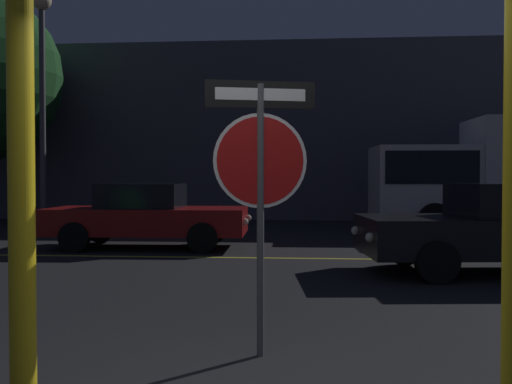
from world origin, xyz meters
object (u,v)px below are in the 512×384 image
object	(u,v)px
street_lamp	(42,61)
yellow_pole_left	(21,130)
passing_car_3	(510,228)
passing_car_2	(147,216)
delivery_truck	(504,173)
stop_sign	(260,161)

from	to	relation	value
street_lamp	yellow_pole_left	bearing A→B (deg)	-65.56
passing_car_3	street_lamp	distance (m)	12.63
yellow_pole_left	passing_car_2	bearing A→B (deg)	100.04
delivery_truck	street_lamp	distance (m)	12.87
yellow_pole_left	delivery_truck	world-z (taller)	yellow_pole_left
yellow_pole_left	street_lamp	distance (m)	13.15
delivery_truck	passing_car_3	bearing A→B (deg)	160.31
delivery_truck	yellow_pole_left	bearing A→B (deg)	148.09
passing_car_3	street_lamp	size ratio (longest dim) A/B	0.71
passing_car_2	delivery_truck	size ratio (longest dim) A/B	0.62
stop_sign	yellow_pole_left	size ratio (longest dim) A/B	0.64
stop_sign	street_lamp	world-z (taller)	street_lamp
yellow_pole_left	stop_sign	bearing A→B (deg)	39.22
passing_car_2	passing_car_3	bearing A→B (deg)	65.42
passing_car_3	delivery_truck	size ratio (longest dim) A/B	0.68
passing_car_3	delivery_truck	xyz separation A→B (m)	(2.19, 6.64, 0.91)
stop_sign	delivery_truck	world-z (taller)	delivery_truck
stop_sign	street_lamp	distance (m)	12.86
passing_car_3	delivery_truck	distance (m)	7.05
stop_sign	delivery_truck	size ratio (longest dim) A/B	0.33
street_lamp	stop_sign	bearing A→B (deg)	-57.28
yellow_pole_left	passing_car_2	xyz separation A→B (m)	(-1.46, 8.25, -1.10)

